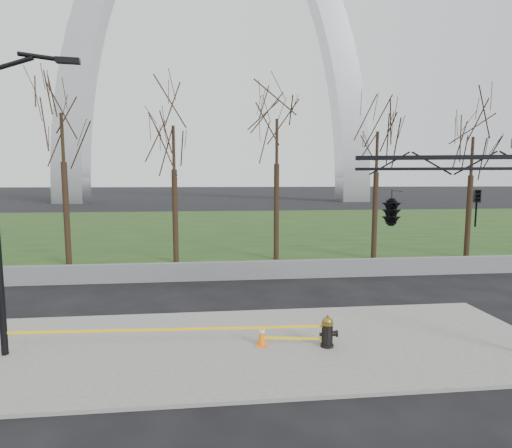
{
  "coord_description": "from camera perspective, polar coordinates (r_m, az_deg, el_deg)",
  "views": [
    {
      "loc": [
        -0.79,
        -11.22,
        4.92
      ],
      "look_at": [
        0.63,
        2.0,
        3.43
      ],
      "focal_mm": 27.96,
      "sensor_mm": 36.0,
      "label": 1
    }
  ],
  "objects": [
    {
      "name": "ground",
      "position": [
        12.27,
        -2.0,
        -17.23
      ],
      "size": [
        500.0,
        500.0,
        0.0
      ],
      "primitive_type": "plane",
      "color": "black",
      "rests_on": "ground"
    },
    {
      "name": "sidewalk",
      "position": [
        12.25,
        -2.0,
        -17.01
      ],
      "size": [
        18.0,
        6.0,
        0.1
      ],
      "primitive_type": "cube",
      "color": "slate",
      "rests_on": "ground"
    },
    {
      "name": "grass_strip",
      "position": [
        41.51,
        -4.97,
        -0.37
      ],
      "size": [
        120.0,
        40.0,
        0.06
      ],
      "primitive_type": "cube",
      "color": "#203914",
      "rests_on": "ground"
    },
    {
      "name": "guardrail",
      "position": [
        19.75,
        -3.68,
        -6.68
      ],
      "size": [
        60.0,
        0.3,
        0.9
      ],
      "primitive_type": "cube",
      "color": "#59595B",
      "rests_on": "ground"
    },
    {
      "name": "gateway_arch",
      "position": [
        90.52,
        -5.82,
        24.13
      ],
      "size": [
        66.0,
        6.0,
        65.0
      ],
      "primitive_type": null,
      "color": "#B1B3B8",
      "rests_on": "ground"
    },
    {
      "name": "tree_row",
      "position": [
        23.52,
        3.15,
        5.65
      ],
      "size": [
        51.98,
        4.0,
        9.22
      ],
      "color": "black",
      "rests_on": "ground"
    },
    {
      "name": "fire_hydrant",
      "position": [
        12.09,
        10.23,
        -14.98
      ],
      "size": [
        0.58,
        0.38,
        0.94
      ],
      "rotation": [
        0.0,
        0.0,
        -0.13
      ],
      "color": "black",
      "rests_on": "sidewalk"
    },
    {
      "name": "traffic_cone",
      "position": [
        12.05,
        0.82,
        -15.56
      ],
      "size": [
        0.39,
        0.39,
        0.62
      ],
      "rotation": [
        0.0,
        0.0,
        -0.25
      ],
      "color": "orange",
      "rests_on": "sidewalk"
    },
    {
      "name": "street_light",
      "position": [
        12.55,
        -32.51,
        4.38
      ],
      "size": [
        2.39,
        0.44,
        8.21
      ],
      "rotation": [
        0.0,
        0.0,
        0.11
      ],
      "color": "black",
      "rests_on": "ground"
    },
    {
      "name": "traffic_signal_mast",
      "position": [
        11.72,
        22.47,
        2.14
      ],
      "size": [
        4.98,
        2.54,
        6.0
      ],
      "rotation": [
        0.0,
        0.0,
        -0.23
      ],
      "color": "black",
      "rests_on": "ground"
    },
    {
      "name": "caution_tape",
      "position": [
        11.82,
        -9.2,
        -14.88
      ],
      "size": [
        9.01,
        0.44,
        0.47
      ],
      "color": "yellow",
      "rests_on": "ground"
    }
  ]
}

